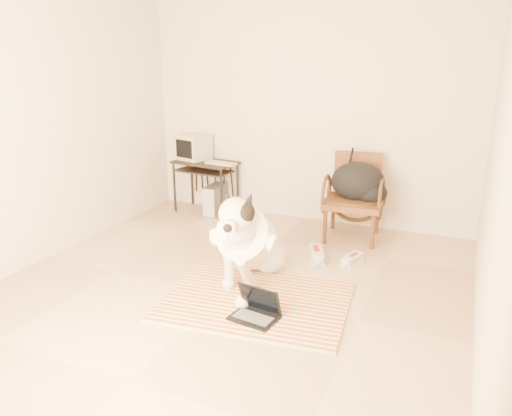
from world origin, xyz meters
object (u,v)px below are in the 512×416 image
Objects in this scene: laptop at (256,310)px; computer_desk at (205,169)px; crt_monitor at (194,147)px; rattan_chair at (354,197)px; pc_tower at (215,199)px; dog at (248,241)px; backpack at (360,184)px.

laptop is 0.46× the size of computer_desk.
crt_monitor is 0.47× the size of rattan_chair.
pc_tower reaches higher than laptop.
crt_monitor reaches higher than computer_desk.
dog is 0.79m from laptop.
backpack is (1.87, -0.15, 0.44)m from pc_tower.
crt_monitor is 1.07× the size of pc_tower.
laptop is 2.20m from backpack.
backpack is at bearing 64.59° from dog.
pc_tower is 0.65× the size of backpack.
pc_tower is at bearing 124.41° from laptop.
backpack is at bearing -4.72° from pc_tower.
rattan_chair reaches higher than computer_desk.
laptop is at bearing -55.59° from pc_tower.
rattan_chair is (1.81, -0.14, 0.28)m from pc_tower.
dog is 1.60m from rattan_chair.
dog reaches higher than pc_tower.
backpack is at bearing -13.29° from rattan_chair.
computer_desk is at bearing 174.43° from pc_tower.
computer_desk is at bearing 129.24° from dog.
crt_monitor reaches higher than rattan_chair.
dog reaches higher than laptop.
pc_tower is at bearing 175.57° from rattan_chair.
dog is 2.32m from crt_monitor.
dog is at bearing 119.26° from laptop.
dog is at bearing -48.02° from crt_monitor.
dog is 1.36× the size of rattan_chair.
rattan_chair reaches higher than laptop.
laptop is at bearing -51.13° from crt_monitor.
crt_monitor is at bearing 166.65° from pc_tower.
pc_tower is 0.44× the size of rattan_chair.
laptop is at bearing -60.74° from dog.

